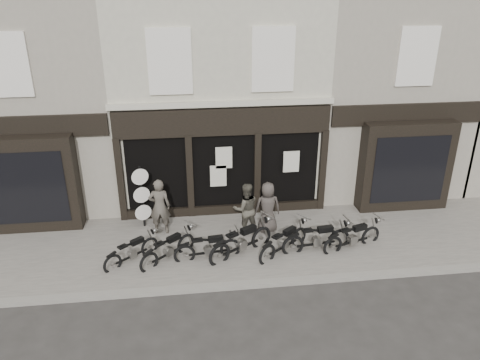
{
  "coord_description": "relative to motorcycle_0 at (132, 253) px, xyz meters",
  "views": [
    {
      "loc": [
        -1.24,
        -11.68,
        7.83
      ],
      "look_at": [
        0.39,
        1.6,
        1.94
      ],
      "focal_mm": 35.0,
      "sensor_mm": 36.0,
      "label": 1
    }
  ],
  "objects": [
    {
      "name": "man_right",
      "position": [
        4.23,
        1.21,
        0.62
      ],
      "size": [
        0.85,
        0.56,
        1.71
      ],
      "primitive_type": "imported",
      "rotation": [
        0.0,
        0.0,
        3.16
      ],
      "color": "#3E3834",
      "rests_on": "pavement"
    },
    {
      "name": "advert_sign_post",
      "position": [
        0.21,
        2.02,
        0.75
      ],
      "size": [
        0.53,
        0.36,
        2.27
      ],
      "rotation": [
        0.0,
        0.0,
        0.35
      ],
      "color": "black",
      "rests_on": "ground"
    },
    {
      "name": "central_building",
      "position": [
        2.95,
        5.67,
        3.72
      ],
      "size": [
        7.3,
        6.22,
        8.34
      ],
      "color": "beige",
      "rests_on": "ground"
    },
    {
      "name": "motorcycle_0",
      "position": [
        0.0,
        0.0,
        0.0
      ],
      "size": [
        1.58,
        1.37,
        0.9
      ],
      "rotation": [
        0.0,
        0.0,
        0.69
      ],
      "color": "black",
      "rests_on": "ground"
    },
    {
      "name": "motorcycle_4",
      "position": [
        4.51,
        -0.1,
        0.04
      ],
      "size": [
        1.8,
        1.47,
        1.01
      ],
      "rotation": [
        0.0,
        0.0,
        0.65
      ],
      "color": "black",
      "rests_on": "ground"
    },
    {
      "name": "motorcycle_5",
      "position": [
        5.54,
        -0.08,
        0.06
      ],
      "size": [
        2.2,
        0.62,
        1.06
      ],
      "rotation": [
        0.0,
        0.0,
        0.13
      ],
      "color": "black",
      "rests_on": "ground"
    },
    {
      "name": "man_centre",
      "position": [
        3.52,
        1.2,
        0.63
      ],
      "size": [
        0.9,
        0.74,
        1.73
      ],
      "primitive_type": "imported",
      "rotation": [
        0.0,
        0.0,
        3.24
      ],
      "color": "#48443A",
      "rests_on": "pavement"
    },
    {
      "name": "pavement",
      "position": [
        2.95,
        0.62,
        -0.3
      ],
      "size": [
        30.0,
        4.2,
        0.12
      ],
      "primitive_type": "cube",
      "color": "#635D57",
      "rests_on": "ground_plane"
    },
    {
      "name": "kerb",
      "position": [
        2.95,
        -1.53,
        -0.29
      ],
      "size": [
        30.0,
        0.25,
        0.13
      ],
      "primitive_type": "cube",
      "color": "gray",
      "rests_on": "ground_plane"
    },
    {
      "name": "neighbour_left",
      "position": [
        -3.4,
        5.61,
        3.68
      ],
      "size": [
        5.6,
        6.73,
        8.34
      ],
      "color": "gray",
      "rests_on": "ground"
    },
    {
      "name": "motorcycle_3",
      "position": [
        3.24,
        -0.01,
        0.08
      ],
      "size": [
        2.09,
        1.45,
        1.11
      ],
      "rotation": [
        0.0,
        0.0,
        0.54
      ],
      "color": "black",
      "rests_on": "ground"
    },
    {
      "name": "motorcycle_1",
      "position": [
        1.06,
        -0.05,
        0.03
      ],
      "size": [
        1.68,
        1.5,
        0.97
      ],
      "rotation": [
        0.0,
        0.0,
        0.7
      ],
      "color": "black",
      "rests_on": "ground"
    },
    {
      "name": "motorcycle_6",
      "position": [
        6.67,
        -0.08,
        0.04
      ],
      "size": [
        2.01,
        0.93,
        1.0
      ],
      "rotation": [
        0.0,
        0.0,
        0.32
      ],
      "color": "black",
      "rests_on": "ground"
    },
    {
      "name": "ground_plane",
      "position": [
        2.95,
        -0.28,
        -0.36
      ],
      "size": [
        90.0,
        90.0,
        0.0
      ],
      "primitive_type": "plane",
      "color": "#2D2B28",
      "rests_on": "ground"
    },
    {
      "name": "man_left",
      "position": [
        0.79,
        1.54,
        0.7
      ],
      "size": [
        0.7,
        0.48,
        1.87
      ],
      "primitive_type": "imported",
      "rotation": [
        0.0,
        0.0,
        3.1
      ],
      "color": "#4E4840",
      "rests_on": "pavement"
    },
    {
      "name": "motorcycle_2",
      "position": [
        2.23,
        -0.13,
        0.03
      ],
      "size": [
        2.03,
        0.55,
        0.97
      ],
      "rotation": [
        0.0,
        0.0,
        0.12
      ],
      "color": "black",
      "rests_on": "ground"
    },
    {
      "name": "neighbour_right",
      "position": [
        9.3,
        5.61,
        3.68
      ],
      "size": [
        5.6,
        6.73,
        8.34
      ],
      "color": "gray",
      "rests_on": "ground"
    }
  ]
}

